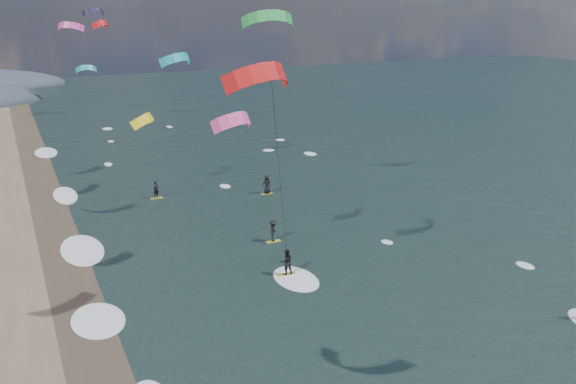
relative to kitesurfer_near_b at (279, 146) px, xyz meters
name	(u,v)px	position (x,y,z in m)	size (l,w,h in m)	color
wet_sand_strip	(97,369)	(-10.42, -1.91, -9.63)	(3.00, 240.00, 0.00)	#382D23
kitesurfer_near_b	(279,146)	(0.00, 0.00, 0.00)	(7.13, 8.74, 14.75)	gold
far_kitesurfers	(250,205)	(4.48, 16.18, -8.80)	(10.55, 14.75, 1.72)	gold
bg_kite_field	(133,42)	(1.07, 42.88, 2.58)	(13.82, 75.98, 10.21)	red
shoreline_surf	(107,321)	(-9.22, 2.84, -9.63)	(2.40, 79.40, 0.11)	white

